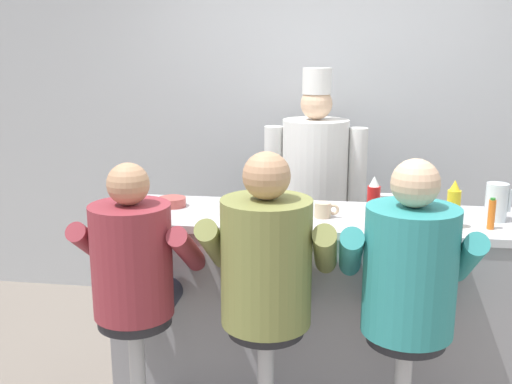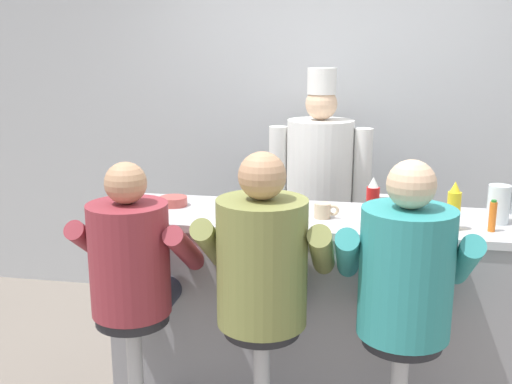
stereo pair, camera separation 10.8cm
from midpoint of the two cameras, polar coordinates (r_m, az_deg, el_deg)
wall_back at (r=4.39m, az=8.20°, el=6.26°), size 10.00×0.06×2.70m
diner_counter at (r=3.38m, az=6.81°, el=-10.64°), size 2.23×0.62×1.03m
ketchup_bottle_red at (r=3.01m, az=12.04°, el=-1.09°), size 0.06×0.06×0.25m
mustard_bottle_yellow at (r=3.07m, az=19.27°, el=-1.39°), size 0.07×0.07×0.24m
hot_sauce_bottle_orange at (r=3.12m, az=22.53°, el=-2.15°), size 0.03×0.03×0.16m
water_pitcher_clear at (r=3.28m, az=22.99°, el=-1.08°), size 0.13×0.11×0.20m
breakfast_plate at (r=3.28m, az=-9.80°, el=-1.68°), size 0.22×0.22×0.04m
cereal_bowl at (r=3.39m, az=-6.97°, el=-0.88°), size 0.16×0.16×0.05m
coffee_mug_blue at (r=3.05m, az=2.35°, el=-2.04°), size 0.13×0.08×0.09m
coffee_mug_tan at (r=3.15m, az=7.40°, el=-1.77°), size 0.13×0.09×0.08m
napkin_dispenser_chrome at (r=3.18m, az=13.03°, el=-1.41°), size 0.11×0.07×0.12m
diner_seated_maroon at (r=2.92m, az=-10.63°, el=-7.09°), size 0.57×0.57×1.39m
diner_seated_olive at (r=2.76m, az=1.82°, el=-7.40°), size 0.63×0.62×1.46m
diner_seated_teal at (r=2.75m, az=15.09°, el=-8.14°), size 0.61×0.61×1.45m
cook_in_whites_near at (r=4.09m, az=6.79°, el=0.42°), size 0.69×0.44×1.77m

